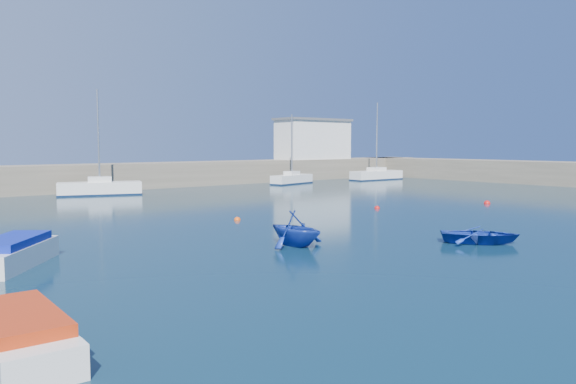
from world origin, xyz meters
TOP-DOWN VIEW (x-y plane):
  - ground at (0.00, 0.00)m, footprint 220.00×220.00m
  - back_wall at (0.00, 46.00)m, footprint 96.00×4.50m
  - right_arm at (44.00, 32.00)m, footprint 4.50×32.00m
  - harbor_office at (30.00, 46.00)m, footprint 10.00×4.00m
  - sailboat_6 at (-0.65, 40.44)m, footprint 7.42×4.27m
  - sailboat_7 at (21.88, 40.59)m, footprint 6.24×3.07m
  - sailboat_8 at (34.99, 39.36)m, footprint 7.62×2.41m
  - motorboat_0 at (-16.29, 3.71)m, footprint 1.71×4.50m
  - motorboat_1 at (-14.17, 13.41)m, footprint 4.11×4.57m
  - dinghy_center at (3.89, 5.14)m, footprint 4.20×4.32m
  - dinghy_left at (-3.23, 9.99)m, footprint 2.85×3.23m
  - buoy_1 at (10.81, 17.65)m, footprint 0.39×0.39m
  - buoy_3 at (-0.42, 18.82)m, footprint 0.40×0.40m
  - buoy_4 at (19.80, 14.44)m, footprint 0.51×0.51m

SIDE VIEW (x-z plane):
  - ground at x=0.00m, z-range 0.00..0.00m
  - buoy_1 at x=10.81m, z-range -0.20..0.20m
  - buoy_3 at x=-0.42m, z-range -0.20..0.20m
  - buoy_4 at x=19.80m, z-range -0.25..0.25m
  - dinghy_center at x=3.89m, z-range 0.00..0.73m
  - motorboat_0 at x=-16.29m, z-range -0.03..0.97m
  - motorboat_1 at x=-14.17m, z-range -0.03..1.09m
  - sailboat_7 at x=21.88m, z-range -3.40..4.56m
  - sailboat_8 at x=34.99m, z-range -4.27..5.56m
  - sailboat_6 at x=-0.65m, z-range -4.05..5.38m
  - dinghy_left at x=-3.23m, z-range 0.00..1.59m
  - back_wall at x=0.00m, z-range 0.00..2.60m
  - right_arm at x=44.00m, z-range 0.00..2.60m
  - harbor_office at x=30.00m, z-range 2.60..7.60m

